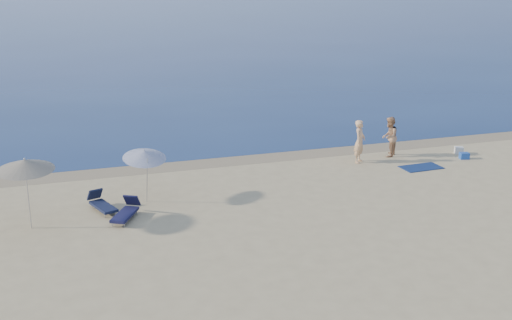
{
  "coord_description": "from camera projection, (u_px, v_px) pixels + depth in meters",
  "views": [
    {
      "loc": [
        -10.52,
        -7.35,
        8.39
      ],
      "look_at": [
        -3.02,
        16.0,
        1.0
      ],
      "focal_mm": 45.0,
      "sensor_mm": 36.0,
      "label": 1
    }
  ],
  "objects": [
    {
      "name": "umbrella_far",
      "position": [
        25.0,
        165.0,
        20.94
      ],
      "size": [
        1.97,
        1.99,
        2.5
      ],
      "rotation": [
        0.0,
        0.0,
        0.05
      ],
      "color": "silver",
      "rests_on": "ground"
    },
    {
      "name": "wet_sand_strip",
      "position": [
        295.0,
        155.0,
        29.88
      ],
      "size": [
        240.0,
        1.6,
        0.0
      ],
      "primitive_type": "cube",
      "color": "#847254",
      "rests_on": "ground"
    },
    {
      "name": "blue_cooler",
      "position": [
        464.0,
        156.0,
        29.22
      ],
      "size": [
        0.46,
        0.36,
        0.29
      ],
      "primitive_type": "cube",
      "rotation": [
        0.0,
        0.0,
        -0.2
      ],
      "color": "#1F4BA8",
      "rests_on": "ground"
    },
    {
      "name": "lounger_left",
      "position": [
        102.0,
        204.0,
        22.94
      ],
      "size": [
        1.01,
        1.66,
        0.69
      ],
      "rotation": [
        0.0,
        0.0,
        0.34
      ],
      "color": "#121934",
      "rests_on": "ground"
    },
    {
      "name": "sea",
      "position": [
        115.0,
        21.0,
        103.35
      ],
      "size": [
        240.0,
        160.0,
        0.01
      ],
      "primitive_type": "cube",
      "color": "#0C214C",
      "rests_on": "ground"
    },
    {
      "name": "white_bag",
      "position": [
        459.0,
        150.0,
        30.02
      ],
      "size": [
        0.47,
        0.44,
        0.32
      ],
      "primitive_type": "cube",
      "rotation": [
        0.0,
        0.0,
        -0.37
      ],
      "color": "silver",
      "rests_on": "ground"
    },
    {
      "name": "person_left",
      "position": [
        360.0,
        141.0,
        28.51
      ],
      "size": [
        0.81,
        0.83,
        1.92
      ],
      "primitive_type": "imported",
      "rotation": [
        0.0,
        0.0,
        0.83
      ],
      "color": "tan",
      "rests_on": "ground"
    },
    {
      "name": "person_right",
      "position": [
        389.0,
        137.0,
        29.41
      ],
      "size": [
        1.12,
        1.14,
        1.85
      ],
      "primitive_type": "imported",
      "rotation": [
        0.0,
        0.0,
        -2.29
      ],
      "color": "tan",
      "rests_on": "ground"
    },
    {
      "name": "lounger_right",
      "position": [
        126.0,
        212.0,
        22.19
      ],
      "size": [
        1.23,
        1.67,
        0.71
      ],
      "rotation": [
        0.0,
        0.0,
        -0.49
      ],
      "color": "#141538",
      "rests_on": "ground"
    },
    {
      "name": "beach_towel",
      "position": [
        421.0,
        167.0,
        27.96
      ],
      "size": [
        1.81,
        1.07,
        0.03
      ],
      "primitive_type": "cube",
      "rotation": [
        0.0,
        0.0,
        0.05
      ],
      "color": "#0E1E47",
      "rests_on": "ground"
    },
    {
      "name": "umbrella_near",
      "position": [
        144.0,
        155.0,
        23.57
      ],
      "size": [
        1.8,
        1.82,
        2.12
      ],
      "rotation": [
        0.0,
        0.0,
        0.13
      ],
      "color": "silver",
      "rests_on": "ground"
    }
  ]
}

